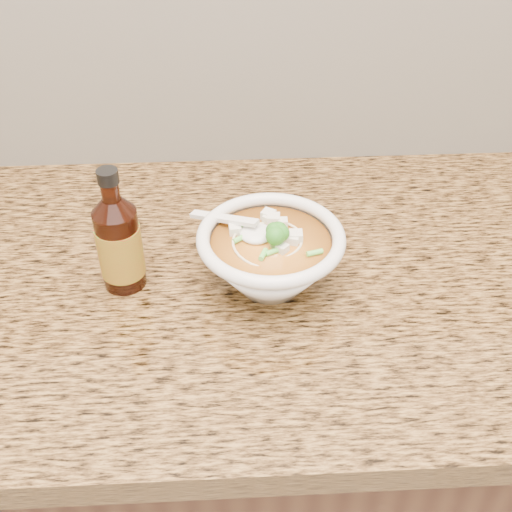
{
  "coord_description": "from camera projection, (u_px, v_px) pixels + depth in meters",
  "views": [
    {
      "loc": [
        -0.02,
        0.96,
        1.51
      ],
      "look_at": [
        0.02,
        1.64,
        0.95
      ],
      "focal_mm": 45.0,
      "sensor_mm": 36.0,
      "label": 1
    }
  ],
  "objects": [
    {
      "name": "cabinet",
      "position": [
        245.0,
        453.0,
        1.23
      ],
      "size": [
        4.0,
        0.65,
        0.86
      ],
      "primitive_type": "cube",
      "color": "#331A0F",
      "rests_on": "ground"
    },
    {
      "name": "hot_sauce_bottle",
      "position": [
        119.0,
        244.0,
        0.87
      ],
      "size": [
        0.07,
        0.07,
        0.19
      ],
      "rotation": [
        0.0,
        0.0,
        -0.25
      ],
      "color": "black",
      "rests_on": "counter_slab"
    },
    {
      "name": "soup_bowl",
      "position": [
        270.0,
        258.0,
        0.88
      ],
      "size": [
        0.21,
        0.2,
        0.11
      ],
      "rotation": [
        0.0,
        0.0,
        0.26
      ],
      "color": "white",
      "rests_on": "counter_slab"
    },
    {
      "name": "counter_slab",
      "position": [
        242.0,
        278.0,
        0.95
      ],
      "size": [
        4.0,
        0.68,
        0.04
      ],
      "primitive_type": "cube",
      "color": "olive",
      "rests_on": "cabinet"
    }
  ]
}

